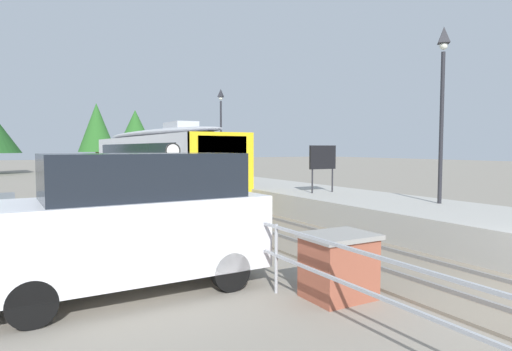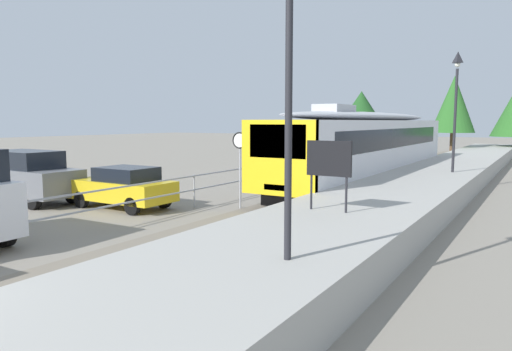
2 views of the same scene
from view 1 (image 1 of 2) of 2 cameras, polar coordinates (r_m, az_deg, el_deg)
name	(u,v)px [view 1 (image 1 of 2)]	position (r m, az deg, el deg)	size (l,w,h in m)	color
ground_plane	(102,194)	(26.06, -19.48, -2.32)	(160.00, 160.00, 0.00)	gray
track_rails	(154,191)	(26.73, -13.13, -1.99)	(3.20, 60.00, 0.14)	slate
commuter_train	(153,156)	(26.65, -13.23, 2.54)	(2.82, 19.68, 3.74)	silver
station_platform	(205,182)	(27.77, -6.69, -0.85)	(3.90, 60.00, 0.90)	#A8A59E
platform_lamp_near_end	(443,81)	(14.66, 23.15, 11.23)	(0.34, 0.34, 5.35)	#232328
platform_lamp_mid_platform	(221,115)	(27.48, -4.60, 7.82)	(0.34, 0.34, 5.35)	#232328
platform_notice_board	(323,159)	(16.83, 8.69, 2.15)	(1.20, 0.08, 1.80)	#232328
speed_limit_sign	(173,160)	(17.35, -10.77, 1.96)	(0.61, 0.10, 2.81)	#9EA0A5
brick_utility_cabinet	(338,265)	(7.87, 10.69, -11.44)	(1.21, 0.99, 1.13)	brown
carpark_fence	(143,195)	(16.17, -14.51, -2.53)	(0.06, 36.06, 1.25)	#9EA0A5
parked_van_white	(132,221)	(8.22, -15.84, -5.73)	(4.94, 2.06, 2.51)	white
parked_hatchback_yellow	(82,207)	(14.44, -21.77, -3.87)	(4.00, 1.76, 1.53)	gold
tree_behind_carpark	(97,128)	(47.93, -20.04, 5.88)	(3.74, 3.74, 7.18)	brown
tree_behind_station_far	(135,132)	(53.10, -15.44, 5.44)	(4.85, 4.85, 7.01)	brown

